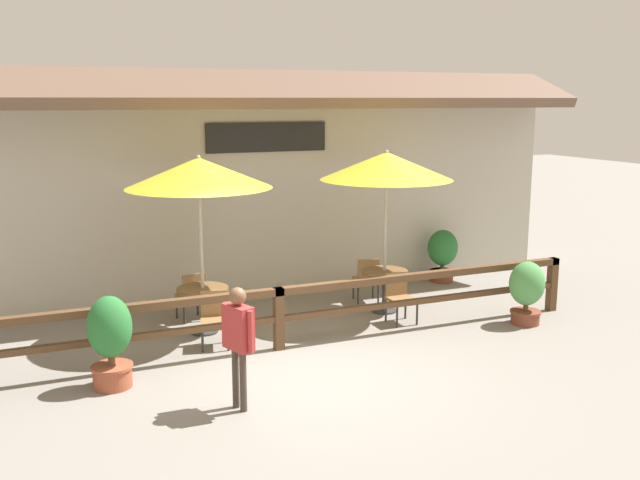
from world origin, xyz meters
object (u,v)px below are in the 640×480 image
chair_middle_wallside (367,278)px  pedestrian (238,332)px  dining_table_middle (384,279)px  chair_middle_streetside (400,295)px  dining_table_near (203,297)px  patio_umbrella_middle (386,166)px  potted_plant_tall_tropical (527,290)px  patio_umbrella_near (199,173)px  potted_plant_corner_fern (110,340)px  chair_near_wallside (192,294)px  potted_plant_small_flowering (443,253)px  chair_near_streetside (215,316)px

chair_middle_wallside → pedestrian: 5.02m
dining_table_middle → chair_middle_streetside: size_ratio=0.99×
dining_table_near → patio_umbrella_middle: 3.78m
chair_middle_wallside → pedestrian: pedestrian is taller
potted_plant_tall_tropical → pedestrian: (-5.36, -1.35, 0.40)m
dining_table_middle → pedestrian: pedestrian is taller
patio_umbrella_near → chair_middle_streetside: 3.87m
dining_table_middle → potted_plant_corner_fern: size_ratio=0.67×
patio_umbrella_near → potted_plant_corner_fern: bearing=-133.7°
dining_table_middle → chair_middle_wallside: bearing=91.3°
dining_table_near → potted_plant_corner_fern: size_ratio=0.67×
chair_middle_wallside → potted_plant_tall_tropical: (1.85, -2.21, 0.12)m
chair_near_wallside → dining_table_near: bearing=84.2°
chair_middle_streetside → potted_plant_tall_tropical: size_ratio=0.79×
patio_umbrella_near → patio_umbrella_middle: same height
dining_table_middle → potted_plant_corner_fern: potted_plant_corner_fern is taller
chair_near_wallside → potted_plant_small_flowering: size_ratio=0.77×
patio_umbrella_near → chair_near_streetside: 2.22m
chair_middle_wallside → potted_plant_small_flowering: size_ratio=0.77×
patio_umbrella_near → dining_table_middle: (3.21, -0.11, -1.98)m
potted_plant_tall_tropical → potted_plant_small_flowering: 2.96m
patio_umbrella_near → potted_plant_small_flowering: size_ratio=2.64×
chair_near_streetside → chair_middle_streetside: 3.16m
chair_near_wallside → potted_plant_small_flowering: bearing=178.7°
pedestrian → potted_plant_corner_fern: bearing=-154.1°
chair_middle_wallside → potted_plant_small_flowering: potted_plant_small_flowering is taller
dining_table_near → potted_plant_corner_fern: bearing=-133.7°
potted_plant_small_flowering → pedestrian: pedestrian is taller
patio_umbrella_near → pedestrian: (-0.31, -3.02, -1.59)m
patio_umbrella_near → chair_near_streetside: bearing=-89.8°
chair_near_wallside → chair_middle_streetside: size_ratio=1.00×
chair_middle_streetside → dining_table_middle: bearing=84.8°
patio_umbrella_middle → pedestrian: 4.84m
patio_umbrella_middle → dining_table_middle: (-0.00, 0.00, -1.98)m
dining_table_middle → chair_middle_wallside: (-0.01, 0.65, -0.13)m
patio_umbrella_middle → potted_plant_small_flowering: bearing=33.6°
chair_near_streetside → chair_middle_wallside: size_ratio=1.00×
dining_table_near → dining_table_middle: 3.21m
potted_plant_small_flowering → pedestrian: bearing=-142.6°
chair_near_wallside → pedestrian: 3.75m
pedestrian → chair_near_streetside: bearing=152.7°
chair_middle_streetside → potted_plant_tall_tropical: bearing=-26.0°
chair_middle_streetside → pedestrian: pedestrian is taller
patio_umbrella_middle → dining_table_middle: 1.98m
pedestrian → potted_plant_small_flowering: bearing=107.7°
patio_umbrella_near → potted_plant_tall_tropical: size_ratio=2.68×
dining_table_middle → chair_middle_streetside: (-0.05, -0.65, -0.13)m
patio_umbrella_near → dining_table_near: bearing=-104.0°
potted_plant_corner_fern → patio_umbrella_middle: bearing=18.3°
dining_table_middle → chair_middle_streetside: 0.66m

